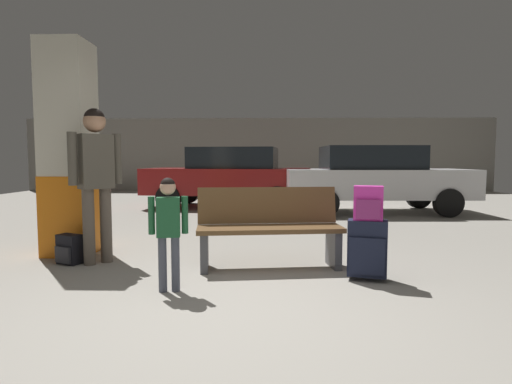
{
  "coord_description": "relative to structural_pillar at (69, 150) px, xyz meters",
  "views": [
    {
      "loc": [
        0.32,
        -3.21,
        1.2
      ],
      "look_at": [
        0.21,
        1.3,
        0.85
      ],
      "focal_mm": 29.11,
      "sensor_mm": 36.0,
      "label": 1
    }
  ],
  "objects": [
    {
      "name": "child",
      "position": [
        1.61,
        -1.5,
        -0.68
      ],
      "size": [
        0.35,
        0.2,
        1.04
      ],
      "color": "#4C5160",
      "rests_on": "ground_plane"
    },
    {
      "name": "parked_car_far",
      "position": [
        1.57,
        5.26,
        -0.52
      ],
      "size": [
        4.25,
        2.12,
        1.51
      ],
      "color": "maroon",
      "rests_on": "ground_plane"
    },
    {
      "name": "adult",
      "position": [
        0.54,
        -0.5,
        -0.22
      ],
      "size": [
        0.47,
        0.46,
        1.78
      ],
      "color": "brown",
      "rests_on": "ground_plane"
    },
    {
      "name": "backpack_bright",
      "position": [
        3.5,
        -1.1,
        -0.55
      ],
      "size": [
        0.31,
        0.24,
        0.34
      ],
      "color": "#D833A5",
      "rests_on": "suitcase"
    },
    {
      "name": "ground_plane",
      "position": [
        2.17,
        2.02,
        -1.37
      ],
      "size": [
        18.0,
        18.0,
        0.1
      ],
      "primitive_type": "cube",
      "color": "gray"
    },
    {
      "name": "garage_back_wall",
      "position": [
        2.17,
        10.88,
        0.08
      ],
      "size": [
        18.0,
        0.12,
        2.8
      ],
      "primitive_type": "cube",
      "color": "gray",
      "rests_on": "ground_plane"
    },
    {
      "name": "structural_pillar",
      "position": [
        0.0,
        0.0,
        0.0
      ],
      "size": [
        0.57,
        0.57,
        2.67
      ],
      "color": "orange",
      "rests_on": "ground_plane"
    },
    {
      "name": "parked_car_near",
      "position": [
        4.96,
        4.34,
        -0.52
      ],
      "size": [
        4.14,
        1.88,
        1.51
      ],
      "color": "silver",
      "rests_on": "ground_plane"
    },
    {
      "name": "backpack_dark_floor",
      "position": [
        0.21,
        -0.52,
        -1.16
      ],
      "size": [
        0.32,
        0.28,
        0.34
      ],
      "color": "black",
      "rests_on": "ground_plane"
    },
    {
      "name": "suitcase",
      "position": [
        3.5,
        -1.1,
        -1.0
      ],
      "size": [
        0.42,
        0.31,
        0.6
      ],
      "color": "#191E33",
      "rests_on": "ground_plane"
    },
    {
      "name": "bench",
      "position": [
        2.52,
        -0.59,
        -0.88
      ],
      "size": [
        1.65,
        0.71,
        0.89
      ],
      "color": "brown",
      "rests_on": "ground_plane"
    }
  ]
}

